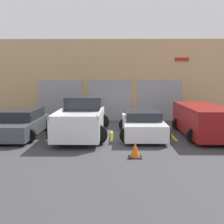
# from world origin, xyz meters

# --- Properties ---
(ground_plane) EXTENTS (28.00, 28.00, 0.00)m
(ground_plane) POSITION_xyz_m (0.00, 0.00, 0.00)
(ground_plane) COLOR #3D3D3F
(shophouse_building) EXTENTS (15.93, 0.68, 5.21)m
(shophouse_building) POSITION_xyz_m (-0.01, 3.29, 2.56)
(shophouse_building) COLOR tan
(shophouse_building) RESTS_ON ground
(pickup_truck) EXTENTS (2.58, 5.50, 1.81)m
(pickup_truck) POSITION_xyz_m (-1.45, -1.52, 0.85)
(pickup_truck) COLOR white
(pickup_truck) RESTS_ON ground
(sedan_white) EXTENTS (2.23, 4.38, 1.23)m
(sedan_white) POSITION_xyz_m (1.45, -1.81, 0.59)
(sedan_white) COLOR white
(sedan_white) RESTS_ON ground
(sedan_side) EXTENTS (2.19, 4.62, 1.28)m
(sedan_side) POSITION_xyz_m (-4.36, -1.81, 0.61)
(sedan_side) COLOR #474C51
(sedan_side) RESTS_ON ground
(van_right) EXTENTS (2.32, 4.87, 1.46)m
(van_right) POSITION_xyz_m (4.36, -1.83, 0.80)
(van_right) COLOR maroon
(van_right) RESTS_ON ground
(parking_stripe_left) EXTENTS (0.12, 2.20, 0.01)m
(parking_stripe_left) POSITION_xyz_m (-2.91, -1.83, 0.00)
(parking_stripe_left) COLOR gold
(parking_stripe_left) RESTS_ON ground
(parking_stripe_centre) EXTENTS (0.12, 2.20, 0.01)m
(parking_stripe_centre) POSITION_xyz_m (0.00, -1.83, 0.00)
(parking_stripe_centre) COLOR gold
(parking_stripe_centre) RESTS_ON ground
(parking_stripe_right) EXTENTS (0.12, 2.20, 0.01)m
(parking_stripe_right) POSITION_xyz_m (2.91, -1.83, 0.00)
(parking_stripe_right) COLOR gold
(parking_stripe_right) RESTS_ON ground
(traffic_cone) EXTENTS (0.47, 0.47, 0.55)m
(traffic_cone) POSITION_xyz_m (0.86, -5.47, 0.25)
(traffic_cone) COLOR black
(traffic_cone) RESTS_ON ground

